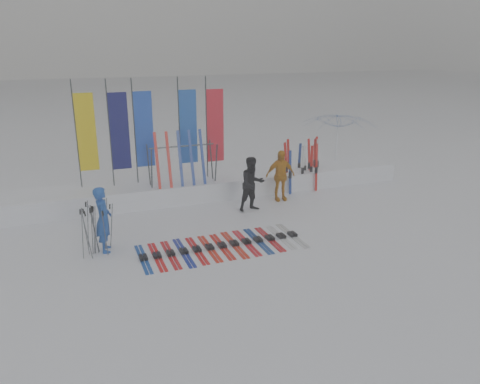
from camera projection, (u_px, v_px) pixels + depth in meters
name	position (u px, v px, depth m)	size (l,w,h in m)	color
ground	(256.00, 252.00, 11.21)	(120.00, 120.00, 0.00)	white
snow_bank	(201.00, 187.00, 15.20)	(14.00, 1.60, 0.60)	white
person_blue	(103.00, 219.00, 11.03)	(0.58, 0.38, 1.60)	#1C47A3
person_black	(252.00, 184.00, 13.72)	(0.79, 0.62, 1.63)	black
person_yellow	(280.00, 175.00, 14.63)	(0.95, 0.39, 1.62)	orange
tent_canopy	(337.00, 145.00, 17.04)	(2.63, 2.68, 2.41)	white
ski_row	(222.00, 246.00, 11.46)	(4.02, 1.70, 0.07)	#164099
pole_cluster	(95.00, 229.00, 10.98)	(0.80, 0.80, 1.24)	#595B60
feather_flags	(151.00, 129.00, 14.27)	(4.49, 0.30, 3.20)	#383A3F
ski_rack	(182.00, 159.00, 14.28)	(2.04, 0.80, 1.23)	#383A3F
upright_skis	(305.00, 165.00, 15.93)	(1.53, 0.98, 1.69)	red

